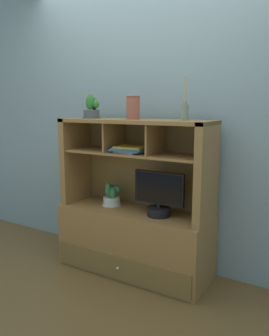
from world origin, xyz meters
name	(u,v)px	position (x,y,z in m)	size (l,w,h in m)	color
floor_plane	(135,270)	(0.00, 0.00, -0.01)	(6.00, 6.00, 0.02)	brown
back_wall	(151,108)	(0.00, 0.28, 1.40)	(6.00, 0.02, 2.80)	#7A959B
media_console	(135,225)	(0.00, 0.01, 0.41)	(1.32, 0.52, 1.31)	olive
tv_monitor	(159,197)	(0.25, -0.04, 0.70)	(0.43, 0.19, 0.36)	black
potted_orchid	(112,196)	(-0.25, 0.02, 0.63)	(0.17, 0.17, 0.21)	silver
magazine_stack_left	(131,149)	(-0.02, -0.02, 1.07)	(0.29, 0.28, 0.05)	beige
diffuser_bottle	(185,112)	(0.43, 0.02, 1.38)	(0.06, 0.06, 0.32)	gray
potted_succulent	(92,109)	(-0.43, -0.02, 1.39)	(0.16, 0.16, 0.21)	#434B4F
ceramic_vase	(133,107)	(0.00, -0.02, 1.41)	(0.11, 0.11, 0.19)	#944F3E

